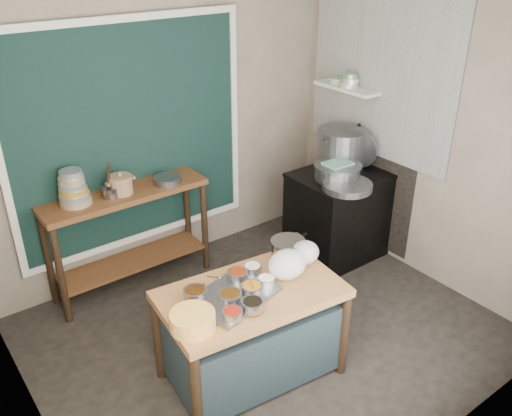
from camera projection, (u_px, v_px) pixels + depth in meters
floor at (265, 333)px, 4.46m from camera, size 3.50×3.00×0.02m
back_wall at (164, 123)px, 4.89m from camera, size 3.50×0.02×2.80m
left_wall at (6, 257)px, 2.87m from camera, size 0.02×3.00×2.80m
right_wall at (425, 128)px, 4.75m from camera, size 0.02×3.00×2.80m
curtain_panel at (131, 137)px, 4.69m from camera, size 2.10×0.02×1.90m
curtain_frame at (132, 137)px, 4.69m from camera, size 2.22×0.03×2.02m
tile_panel at (381, 66)px, 4.93m from camera, size 0.02×1.70×1.70m
soot_patch at (362, 177)px, 5.52m from camera, size 0.01×1.30×1.30m
wall_shelf at (347, 88)px, 5.20m from camera, size 0.22×0.70×0.03m
prep_table at (252, 334)px, 3.87m from camera, size 1.32×0.85×0.75m
back_counter at (130, 240)px, 4.85m from camera, size 1.45×0.40×0.95m
stove_block at (339, 216)px, 5.37m from camera, size 0.90×0.68×0.85m
stove_top at (343, 175)px, 5.17m from camera, size 0.92×0.69×0.03m
condiment_tray at (234, 296)px, 3.63m from camera, size 0.65×0.54×0.03m
condiment_bowls at (237, 291)px, 3.61m from camera, size 0.63×0.48×0.06m
yellow_basin at (193, 321)px, 3.33m from camera, size 0.38×0.38×0.11m
saucepan at (288, 249)px, 4.05m from camera, size 0.34×0.34×0.15m
plastic_bag_a at (287, 264)px, 3.80m from camera, size 0.30×0.26×0.21m
plastic_bag_b at (304, 253)px, 3.97m from camera, size 0.24×0.21×0.17m
bowl_stack at (73, 189)px, 4.38m from camera, size 0.26×0.26×0.29m
utensil_cup at (111, 192)px, 4.53m from camera, size 0.16×0.16×0.09m
ceramic_crock at (121, 186)px, 4.58m from camera, size 0.22×0.22×0.14m
wide_bowl at (167, 180)px, 4.79m from camera, size 0.31×0.31×0.06m
stock_pot at (341, 148)px, 5.23m from camera, size 0.50×0.50×0.38m
pot_lid at (356, 147)px, 5.19m from camera, size 0.22×0.46×0.44m
steamer at (337, 172)px, 5.02m from camera, size 0.54×0.54×0.15m
green_cloth at (338, 163)px, 4.98m from camera, size 0.26×0.20×0.02m
shallow_pan at (347, 186)px, 4.84m from camera, size 0.57×0.57×0.06m
shelf_bowl_stack at (350, 81)px, 5.13m from camera, size 0.17×0.17×0.13m
shelf_bowl_green at (336, 80)px, 5.28m from camera, size 0.18×0.18×0.06m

